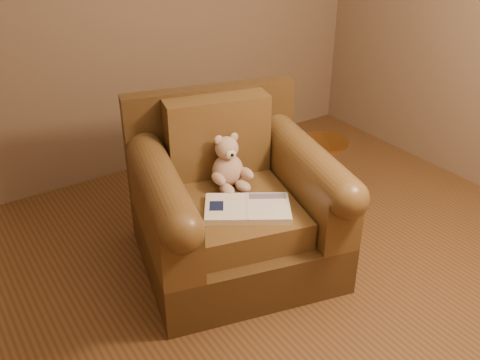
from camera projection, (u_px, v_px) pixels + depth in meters
floor at (299, 297)px, 3.06m from camera, size 4.00×4.00×0.00m
armchair at (232, 205)px, 3.21m from camera, size 1.31×1.27×0.99m
teddy_bear at (229, 167)px, 3.18m from camera, size 0.24×0.27×0.33m
guidebook at (247, 208)px, 2.97m from camera, size 0.55×0.49×0.04m
side_table at (322, 169)px, 3.88m from camera, size 0.35×0.35×0.48m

